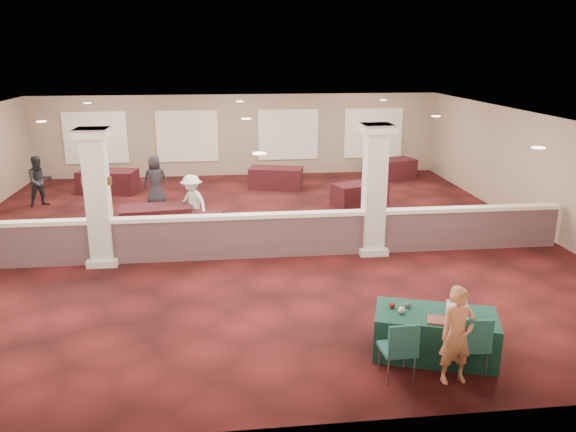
{
  "coord_description": "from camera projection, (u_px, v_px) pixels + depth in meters",
  "views": [
    {
      "loc": [
        -0.6,
        -14.38,
        4.87
      ],
      "look_at": [
        0.84,
        -2.0,
        1.17
      ],
      "focal_mm": 35.0,
      "sensor_mm": 36.0,
      "label": 1
    }
  ],
  "objects": [
    {
      "name": "woman",
      "position": [
        457.0,
        335.0,
        8.38
      ],
      "size": [
        0.59,
        0.42,
        1.54
      ],
      "primitive_type": "imported",
      "rotation": [
        0.0,
        0.0,
        0.09
      ],
      "color": "#E59763",
      "rests_on": "ground"
    },
    {
      "name": "laptop_screen",
      "position": [
        456.0,
        306.0,
        9.08
      ],
      "size": [
        0.32,
        0.12,
        0.23
      ],
      "primitive_type": "cube",
      "rotation": [
        0.0,
        0.0,
        -0.32
      ],
      "color": "silver",
      "rests_on": "near_table"
    },
    {
      "name": "knitting",
      "position": [
        441.0,
        320.0,
        8.86
      ],
      "size": [
        0.49,
        0.42,
        0.03
      ],
      "primitive_type": "cube",
      "rotation": [
        0.0,
        0.0,
        -0.32
      ],
      "color": "#B83B1D",
      "rests_on": "near_table"
    },
    {
      "name": "far_table_back_center",
      "position": [
        276.0,
        178.0,
        20.44
      ],
      "size": [
        2.07,
        1.4,
        0.77
      ],
      "primitive_type": "cube",
      "rotation": [
        0.0,
        0.0,
        -0.26
      ],
      "color": "black",
      "rests_on": "ground"
    },
    {
      "name": "attendee_c",
      "position": [
        374.0,
        190.0,
        16.75
      ],
      "size": [
        1.09,
        0.98,
        1.71
      ],
      "primitive_type": "imported",
      "rotation": [
        0.0,
        0.0,
        0.64
      ],
      "color": "black",
      "rests_on": "ground"
    },
    {
      "name": "far_table_back_left",
      "position": [
        108.0,
        182.0,
        19.79
      ],
      "size": [
        2.13,
        1.34,
        0.8
      ],
      "primitive_type": "cube",
      "rotation": [
        0.0,
        0.0,
        -0.19
      ],
      "color": "black",
      "rests_on": "ground"
    },
    {
      "name": "column_left",
      "position": [
        98.0,
        196.0,
        12.86
      ],
      "size": [
        0.72,
        0.72,
        3.2
      ],
      "color": "silver",
      "rests_on": "ground"
    },
    {
      "name": "conf_chair_main",
      "position": [
        472.0,
        341.0,
        8.56
      ],
      "size": [
        0.54,
        0.55,
        1.02
      ],
      "rotation": [
        0.0,
        0.0,
        -0.07
      ],
      "color": "#216260",
      "rests_on": "ground"
    },
    {
      "name": "attendee_d",
      "position": [
        155.0,
        180.0,
        18.14
      ],
      "size": [
        0.81,
        0.45,
        1.62
      ],
      "primitive_type": "imported",
      "rotation": [
        0.0,
        0.0,
        3.17
      ],
      "color": "black",
      "rests_on": "ground"
    },
    {
      "name": "near_table",
      "position": [
        435.0,
        334.0,
        9.22
      ],
      "size": [
        2.16,
        1.54,
        0.75
      ],
      "primitive_type": "cube",
      "rotation": [
        0.0,
        0.0,
        -0.32
      ],
      "color": "#0E3427",
      "rests_on": "ground"
    },
    {
      "name": "yarn_red",
      "position": [
        392.0,
        306.0,
        9.29
      ],
      "size": [
        0.1,
        0.1,
        0.1
      ],
      "primitive_type": "sphere",
      "color": "maroon",
      "rests_on": "near_table"
    },
    {
      "name": "laptop_base",
      "position": [
        456.0,
        316.0,
        9.0
      ],
      "size": [
        0.4,
        0.33,
        0.02
      ],
      "primitive_type": "cube",
      "rotation": [
        0.0,
        0.0,
        -0.32
      ],
      "color": "silver",
      "rests_on": "near_table"
    },
    {
      "name": "sconce_left",
      "position": [
        84.0,
        181.0,
        12.73
      ],
      "size": [
        0.12,
        0.12,
        0.18
      ],
      "color": "brown",
      "rests_on": "column_left"
    },
    {
      "name": "attendee_b",
      "position": [
        192.0,
        203.0,
        15.54
      ],
      "size": [
        1.06,
        1.03,
        1.59
      ],
      "primitive_type": "imported",
      "rotation": [
        0.0,
        0.0,
        -0.75
      ],
      "color": "silver",
      "rests_on": "ground"
    },
    {
      "name": "yarn_grey",
      "position": [
        408.0,
        305.0,
        9.3
      ],
      "size": [
        0.11,
        0.11,
        0.11
      ],
      "primitive_type": "sphere",
      "color": "#4A4A4F",
      "rests_on": "near_table"
    },
    {
      "name": "wall_front",
      "position": [
        277.0,
        320.0,
        7.07
      ],
      "size": [
        16.0,
        0.04,
        3.2
      ],
      "primitive_type": "cube",
      "color": "gray",
      "rests_on": "ground"
    },
    {
      "name": "far_table_front_right",
      "position": [
        360.0,
        194.0,
        18.32
      ],
      "size": [
        1.94,
        1.43,
        0.71
      ],
      "primitive_type": "cube",
      "rotation": [
        0.0,
        0.0,
        0.36
      ],
      "color": "black",
      "rests_on": "ground"
    },
    {
      "name": "partition_wall",
      "position": [
        251.0,
        235.0,
        13.55
      ],
      "size": [
        15.6,
        0.28,
        1.1
      ],
      "color": "brown",
      "rests_on": "ground"
    },
    {
      "name": "conf_chair_side",
      "position": [
        400.0,
        346.0,
        8.44
      ],
      "size": [
        0.53,
        0.53,
        1.0
      ],
      "rotation": [
        0.0,
        0.0,
        0.06
      ],
      "color": "#216260",
      "rests_on": "ground"
    },
    {
      "name": "far_table_back_right",
      "position": [
        390.0,
        169.0,
        21.87
      ],
      "size": [
        2.11,
        1.43,
        0.78
      ],
      "primitive_type": "cube",
      "rotation": [
        0.0,
        0.0,
        0.26
      ],
      "color": "black",
      "rests_on": "ground"
    },
    {
      "name": "far_table_front_center",
      "position": [
        193.0,
        225.0,
        15.17
      ],
      "size": [
        1.71,
        1.05,
        0.65
      ],
      "primitive_type": "cube",
      "rotation": [
        0.0,
        0.0,
        -0.16
      ],
      "color": "black",
      "rests_on": "ground"
    },
    {
      "name": "screen_glow",
      "position": [
        456.0,
        307.0,
        9.08
      ],
      "size": [
        0.29,
        0.1,
        0.19
      ],
      "primitive_type": "cube",
      "rotation": [
        0.0,
        0.0,
        -0.32
      ],
      "color": "silver",
      "rests_on": "near_table"
    },
    {
      "name": "attendee_a",
      "position": [
        40.0,
        181.0,
        18.0
      ],
      "size": [
        0.9,
        0.78,
        1.64
      ],
      "primitive_type": "imported",
      "rotation": [
        0.0,
        0.0,
        0.54
      ],
      "color": "black",
      "rests_on": "ground"
    },
    {
      "name": "ground",
      "position": [
        249.0,
        238.0,
        15.14
      ],
      "size": [
        16.0,
        16.0,
        0.0
      ],
      "primitive_type": "plane",
      "color": "#491213",
      "rests_on": "ground"
    },
    {
      "name": "ceiling",
      "position": [
        246.0,
        118.0,
        14.23
      ],
      "size": [
        16.0,
        16.0,
        0.02
      ],
      "primitive_type": "cube",
      "color": "white",
      "rests_on": "wall_back"
    },
    {
      "name": "scissors",
      "position": [
        481.0,
        326.0,
        8.71
      ],
      "size": [
        0.13,
        0.07,
        0.01
      ],
      "primitive_type": "cube",
      "rotation": [
        0.0,
        0.0,
        -0.32
      ],
      "color": "red",
      "rests_on": "near_table"
    },
    {
      "name": "wall_right",
      "position": [
        536.0,
        172.0,
        15.57
      ],
      "size": [
        0.04,
        16.0,
        3.2
      ],
      "primitive_type": "cube",
      "color": "gray",
      "rests_on": "ground"
    },
    {
      "name": "yarn_cream",
      "position": [
        401.0,
        310.0,
        9.11
      ],
      "size": [
        0.11,
        0.11,
        0.11
      ],
      "primitive_type": "sphere",
      "color": "beige",
      "rests_on": "near_table"
    },
    {
      "name": "sconce_right",
      "position": [
        109.0,
        181.0,
        12.79
      ],
      "size": [
        0.12,
        0.12,
        0.18
      ],
      "color": "brown",
      "rests_on": "column_left"
    },
    {
      "name": "column_right",
      "position": [
        374.0,
        189.0,
        13.58
      ],
      "size": [
        0.72,
        0.72,
        3.2
      ],
      "color": "silver",
      "rests_on": "ground"
    },
    {
      "name": "wall_back",
      "position": [
        238.0,
        135.0,
        22.31
      ],
      "size": [
        16.0,
        0.04,
        3.2
      ],
      "primitive_type": "cube",
      "color": "gray",
      "rests_on": "ground"
    },
    {
      "name": "far_table_front_left",
      "position": [
        156.0,
        220.0,
        15.39
      ],
      "size": [
        1.98,
        1.16,
        0.76
      ],
      "primitive_type": "cube",
      "rotation": [
        0.0,
        0.0,
        0.12
      ],
      "color": "black",
      "rests_on": "ground"
    }
  ]
}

